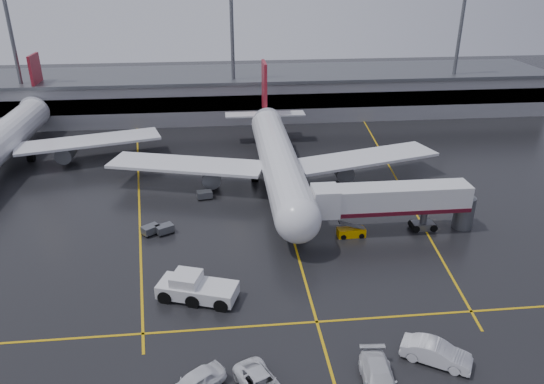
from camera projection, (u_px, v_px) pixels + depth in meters
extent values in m
plane|color=black|center=(286.00, 213.00, 66.37)|extent=(220.00, 220.00, 0.00)
cube|color=gold|center=(286.00, 213.00, 66.36)|extent=(0.25, 90.00, 0.02)
cube|color=gold|center=(317.00, 322.00, 46.45)|extent=(60.00, 0.25, 0.02)
cube|color=gold|center=(139.00, 188.00, 73.52)|extent=(9.99, 69.35, 0.02)
cube|color=gold|center=(396.00, 178.00, 77.12)|extent=(7.57, 69.64, 0.02)
cube|color=gray|center=(257.00, 94.00, 108.15)|extent=(120.00, 18.00, 8.00)
cube|color=black|center=(260.00, 102.00, 99.98)|extent=(120.00, 0.40, 3.00)
cube|color=#595B60|center=(257.00, 74.00, 106.37)|extent=(122.00, 19.00, 0.60)
cylinder|color=#595B60|center=(17.00, 63.00, 94.94)|extent=(0.70, 0.70, 25.00)
cylinder|color=#595B60|center=(233.00, 59.00, 98.73)|extent=(0.70, 0.70, 25.00)
cylinder|color=#595B60|center=(457.00, 54.00, 102.98)|extent=(0.70, 0.70, 25.00)
cylinder|color=silver|center=(279.00, 161.00, 71.87)|extent=(5.20, 36.00, 5.20)
sphere|color=silver|center=(298.00, 220.00, 55.57)|extent=(5.20, 5.20, 5.20)
cone|color=silver|center=(265.00, 115.00, 90.63)|extent=(4.94, 8.00, 4.94)
cube|color=maroon|center=(264.00, 86.00, 89.50)|extent=(0.50, 5.50, 8.50)
cube|color=silver|center=(265.00, 114.00, 90.54)|extent=(14.00, 3.00, 0.25)
cube|color=silver|center=(186.00, 164.00, 72.78)|extent=(22.80, 11.83, 0.40)
cube|color=silver|center=(365.00, 158.00, 75.24)|extent=(22.80, 11.83, 0.40)
cylinder|color=#595B60|center=(212.00, 175.00, 72.78)|extent=(2.60, 4.50, 2.60)
cylinder|color=#595B60|center=(343.00, 170.00, 74.58)|extent=(2.60, 4.50, 2.60)
cylinder|color=#595B60|center=(294.00, 232.00, 59.62)|extent=(0.56, 0.56, 2.00)
cylinder|color=#595B60|center=(255.00, 175.00, 75.61)|extent=(0.56, 0.56, 2.00)
cylinder|color=#595B60|center=(298.00, 173.00, 76.21)|extent=(0.56, 0.56, 2.00)
cylinder|color=black|center=(293.00, 236.00, 59.84)|extent=(0.40, 1.10, 1.10)
cylinder|color=black|center=(255.00, 177.00, 75.79)|extent=(1.00, 1.40, 1.40)
cylinder|color=black|center=(298.00, 176.00, 76.40)|extent=(1.00, 1.40, 1.40)
cone|color=silver|center=(40.00, 104.00, 97.51)|extent=(4.94, 8.00, 4.94)
cube|color=maroon|center=(37.00, 77.00, 96.39)|extent=(0.50, 5.50, 8.50)
cube|color=silver|center=(40.00, 103.00, 97.43)|extent=(14.00, 3.00, 0.25)
cube|color=silver|center=(89.00, 141.00, 82.13)|extent=(22.80, 11.83, 0.40)
cylinder|color=#595B60|center=(67.00, 152.00, 81.47)|extent=(2.60, 4.50, 2.60)
cylinder|color=#595B60|center=(31.00, 155.00, 83.10)|extent=(0.56, 0.56, 2.00)
cylinder|color=black|center=(31.00, 158.00, 83.28)|extent=(1.00, 1.40, 1.40)
cube|color=silver|center=(394.00, 198.00, 60.25)|extent=(18.00, 3.20, 3.00)
cube|color=#4E0B19|center=(393.00, 208.00, 60.79)|extent=(18.00, 3.30, 0.50)
cube|color=silver|center=(325.00, 201.00, 59.47)|extent=(3.00, 3.40, 3.30)
cylinder|color=#595B60|center=(424.00, 218.00, 61.83)|extent=(0.80, 0.80, 3.00)
cube|color=#595B60|center=(423.00, 226.00, 62.26)|extent=(2.60, 1.60, 0.90)
cylinder|color=#595B60|center=(464.00, 212.00, 62.09)|extent=(2.40, 2.40, 4.00)
cylinder|color=black|center=(414.00, 226.00, 62.16)|extent=(0.90, 1.80, 0.90)
cylinder|color=black|center=(431.00, 225.00, 62.37)|extent=(0.90, 1.80, 0.90)
cube|color=silver|center=(198.00, 290.00, 49.32)|extent=(8.13, 5.31, 1.30)
cube|color=silver|center=(186.00, 279.00, 49.09)|extent=(3.29, 3.29, 1.08)
cube|color=black|center=(186.00, 279.00, 49.09)|extent=(2.96, 2.96, 0.97)
cylinder|color=black|center=(171.00, 289.00, 50.05)|extent=(2.38, 3.52, 1.40)
cylinder|color=black|center=(198.00, 293.00, 49.47)|extent=(2.38, 3.52, 1.40)
cylinder|color=black|center=(226.00, 297.00, 48.90)|extent=(2.38, 3.52, 1.40)
cube|color=#E49D00|center=(351.00, 232.00, 60.67)|extent=(3.33, 1.47, 1.01)
cube|color=#595B60|center=(352.00, 225.00, 60.27)|extent=(3.20, 0.92, 1.15)
cylinder|color=black|center=(342.00, 235.00, 60.63)|extent=(0.69, 1.57, 0.64)
cylinder|color=black|center=(360.00, 233.00, 60.90)|extent=(0.69, 1.57, 0.64)
imported|color=white|center=(262.00, 384.00, 38.63)|extent=(4.55, 6.01, 1.52)
imported|color=silver|center=(379.00, 379.00, 38.98)|extent=(2.91, 6.16, 1.73)
imported|color=silver|center=(436.00, 353.00, 41.49)|extent=(5.80, 4.61, 1.85)
imported|color=white|center=(195.00, 383.00, 38.63)|extent=(5.19, 4.58, 1.70)
cube|color=#595B60|center=(165.00, 229.00, 61.18)|extent=(2.38, 2.11, 0.90)
cylinder|color=black|center=(161.00, 236.00, 60.58)|extent=(0.40, 0.20, 0.40)
cylinder|color=black|center=(173.00, 232.00, 61.41)|extent=(0.40, 0.20, 0.40)
cylinder|color=black|center=(157.00, 232.00, 61.33)|extent=(0.40, 0.20, 0.40)
cylinder|color=black|center=(169.00, 229.00, 62.16)|extent=(0.40, 0.20, 0.40)
cube|color=#595B60|center=(151.00, 229.00, 61.03)|extent=(2.38, 2.25, 0.90)
cylinder|color=black|center=(147.00, 237.00, 60.39)|extent=(0.40, 0.20, 0.40)
cylinder|color=black|center=(159.00, 232.00, 61.40)|extent=(0.40, 0.20, 0.40)
cylinder|color=black|center=(143.00, 234.00, 61.05)|extent=(0.40, 0.20, 0.40)
cylinder|color=black|center=(155.00, 229.00, 62.05)|extent=(0.40, 0.20, 0.40)
cube|color=#595B60|center=(205.00, 194.00, 70.07)|extent=(2.19, 1.62, 0.90)
cylinder|color=black|center=(200.00, 200.00, 69.63)|extent=(0.40, 0.20, 0.40)
cylinder|color=black|center=(211.00, 198.00, 70.03)|extent=(0.40, 0.20, 0.40)
cylinder|color=black|center=(199.00, 197.00, 70.51)|extent=(0.40, 0.20, 0.40)
cylinder|color=black|center=(210.00, 195.00, 70.90)|extent=(0.40, 0.20, 0.40)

